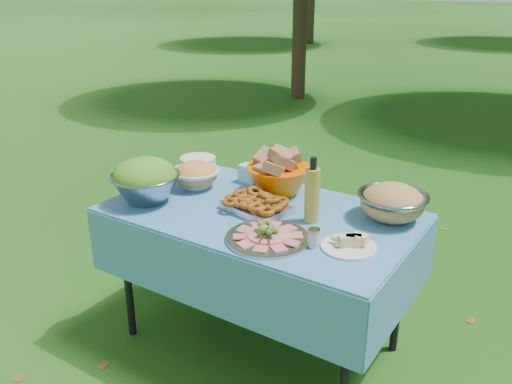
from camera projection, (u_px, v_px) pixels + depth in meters
ground at (260, 341)px, 2.90m from camera, size 80.00×80.00×0.00m
picnic_table at (260, 279)px, 2.76m from camera, size 1.46×0.86×0.76m
salad_bowl at (145, 180)px, 2.69m from camera, size 0.41×0.41×0.23m
pasta_bowl_white at (196, 174)px, 2.89m from camera, size 0.29×0.29×0.14m
plate_stack at (198, 165)px, 3.11m from camera, size 0.27×0.27×0.09m
wipes_box at (250, 174)px, 2.96m from camera, size 0.12×0.09×0.10m
sanitizer_bottle at (260, 164)px, 3.01m from camera, size 0.06×0.06×0.16m
bread_bowl at (278, 173)px, 2.79m from camera, size 0.42×0.42×0.22m
pasta_bowl_steel at (392, 202)px, 2.50m from camera, size 0.38×0.38×0.17m
fried_tray at (256, 204)px, 2.60m from camera, size 0.35×0.29×0.07m
charcuterie_platter at (268, 231)px, 2.32m from camera, size 0.37×0.37×0.08m
oil_bottle at (312, 190)px, 2.45m from camera, size 0.07×0.07×0.31m
cheese_plate at (349, 241)px, 2.25m from camera, size 0.28×0.28×0.06m
shaker at (314, 238)px, 2.26m from camera, size 0.07×0.07×0.08m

